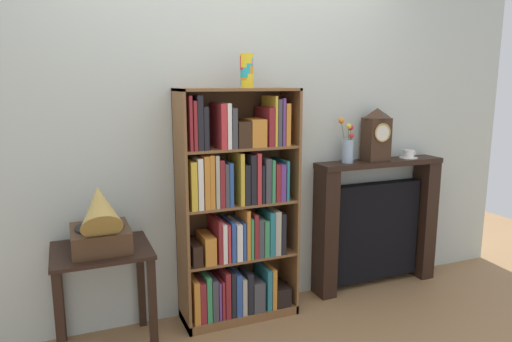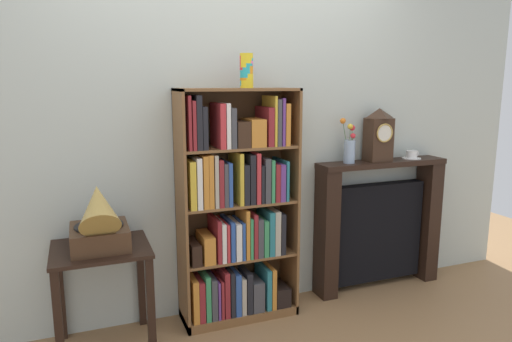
{
  "view_description": "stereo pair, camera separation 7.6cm",
  "coord_description": "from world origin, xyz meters",
  "px_view_note": "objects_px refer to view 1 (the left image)",
  "views": [
    {
      "loc": [
        -1.04,
        -2.68,
        1.59
      ],
      "look_at": [
        0.13,
        0.12,
        1.01
      ],
      "focal_mm": 32.55,
      "sensor_mm": 36.0,
      "label": 1
    },
    {
      "loc": [
        -0.97,
        -2.71,
        1.59
      ],
      "look_at": [
        0.13,
        0.12,
        1.01
      ],
      "focal_mm": 32.55,
      "sensor_mm": 36.0,
      "label": 2
    }
  ],
  "objects_px": {
    "side_table_left": "(103,273)",
    "teacup_with_saucer": "(409,155)",
    "fireplace_mantel": "(376,224)",
    "flower_vase": "(348,147)",
    "bookshelf": "(236,215)",
    "cup_stack": "(247,71)",
    "gramophone": "(100,223)",
    "mantel_clock": "(376,135)"
  },
  "relations": [
    {
      "from": "side_table_left",
      "to": "teacup_with_saucer",
      "type": "height_order",
      "value": "teacup_with_saucer"
    },
    {
      "from": "fireplace_mantel",
      "to": "flower_vase",
      "type": "distance_m",
      "value": 0.7
    },
    {
      "from": "bookshelf",
      "to": "fireplace_mantel",
      "type": "xyz_separation_m",
      "value": [
        1.2,
        0.07,
        -0.23
      ]
    },
    {
      "from": "bookshelf",
      "to": "flower_vase",
      "type": "relative_size",
      "value": 4.72
    },
    {
      "from": "cup_stack",
      "to": "teacup_with_saucer",
      "type": "relative_size",
      "value": 1.48
    },
    {
      "from": "bookshelf",
      "to": "fireplace_mantel",
      "type": "height_order",
      "value": "bookshelf"
    },
    {
      "from": "side_table_left",
      "to": "gramophone",
      "type": "distance_m",
      "value": 0.32
    },
    {
      "from": "mantel_clock",
      "to": "flower_vase",
      "type": "height_order",
      "value": "mantel_clock"
    },
    {
      "from": "cup_stack",
      "to": "fireplace_mantel",
      "type": "xyz_separation_m",
      "value": [
        1.12,
        0.09,
        -1.17
      ]
    },
    {
      "from": "fireplace_mantel",
      "to": "flower_vase",
      "type": "height_order",
      "value": "flower_vase"
    },
    {
      "from": "mantel_clock",
      "to": "teacup_with_saucer",
      "type": "height_order",
      "value": "mantel_clock"
    },
    {
      "from": "fireplace_mantel",
      "to": "bookshelf",
      "type": "bearing_deg",
      "value": -176.41
    },
    {
      "from": "cup_stack",
      "to": "gramophone",
      "type": "distance_m",
      "value": 1.28
    },
    {
      "from": "gramophone",
      "to": "flower_vase",
      "type": "height_order",
      "value": "flower_vase"
    },
    {
      "from": "mantel_clock",
      "to": "flower_vase",
      "type": "bearing_deg",
      "value": 179.71
    },
    {
      "from": "cup_stack",
      "to": "teacup_with_saucer",
      "type": "xyz_separation_m",
      "value": [
        1.39,
        0.07,
        -0.63
      ]
    },
    {
      "from": "gramophone",
      "to": "mantel_clock",
      "type": "bearing_deg",
      "value": 5.36
    },
    {
      "from": "fireplace_mantel",
      "to": "teacup_with_saucer",
      "type": "height_order",
      "value": "teacup_with_saucer"
    },
    {
      "from": "cup_stack",
      "to": "teacup_with_saucer",
      "type": "distance_m",
      "value": 1.53
    },
    {
      "from": "cup_stack",
      "to": "mantel_clock",
      "type": "xyz_separation_m",
      "value": [
        1.08,
        0.07,
        -0.46
      ]
    },
    {
      "from": "cup_stack",
      "to": "flower_vase",
      "type": "distance_m",
      "value": 0.99
    },
    {
      "from": "side_table_left",
      "to": "cup_stack",
      "type": "bearing_deg",
      "value": 4.21
    },
    {
      "from": "cup_stack",
      "to": "flower_vase",
      "type": "xyz_separation_m",
      "value": [
        0.83,
        0.07,
        -0.54
      ]
    },
    {
      "from": "fireplace_mantel",
      "to": "teacup_with_saucer",
      "type": "xyz_separation_m",
      "value": [
        0.27,
        -0.02,
        0.54
      ]
    },
    {
      "from": "gramophone",
      "to": "fireplace_mantel",
      "type": "distance_m",
      "value": 2.1
    },
    {
      "from": "flower_vase",
      "to": "teacup_with_saucer",
      "type": "height_order",
      "value": "flower_vase"
    },
    {
      "from": "cup_stack",
      "to": "mantel_clock",
      "type": "bearing_deg",
      "value": 3.79
    },
    {
      "from": "mantel_clock",
      "to": "gramophone",
      "type": "bearing_deg",
      "value": -174.64
    },
    {
      "from": "cup_stack",
      "to": "gramophone",
      "type": "bearing_deg",
      "value": -172.85
    },
    {
      "from": "cup_stack",
      "to": "gramophone",
      "type": "xyz_separation_m",
      "value": [
        -0.94,
        -0.12,
        -0.86
      ]
    },
    {
      "from": "gramophone",
      "to": "mantel_clock",
      "type": "height_order",
      "value": "mantel_clock"
    },
    {
      "from": "bookshelf",
      "to": "flower_vase",
      "type": "xyz_separation_m",
      "value": [
        0.9,
        0.06,
        0.4
      ]
    },
    {
      "from": "side_table_left",
      "to": "flower_vase",
      "type": "relative_size",
      "value": 1.95
    },
    {
      "from": "cup_stack",
      "to": "fireplace_mantel",
      "type": "height_order",
      "value": "cup_stack"
    },
    {
      "from": "fireplace_mantel",
      "to": "teacup_with_saucer",
      "type": "distance_m",
      "value": 0.61
    },
    {
      "from": "cup_stack",
      "to": "gramophone",
      "type": "height_order",
      "value": "cup_stack"
    },
    {
      "from": "gramophone",
      "to": "teacup_with_saucer",
      "type": "relative_size",
      "value": 3.15
    },
    {
      "from": "side_table_left",
      "to": "fireplace_mantel",
      "type": "xyz_separation_m",
      "value": [
        2.07,
        0.16,
        0.01
      ]
    },
    {
      "from": "bookshelf",
      "to": "cup_stack",
      "type": "distance_m",
      "value": 0.94
    },
    {
      "from": "fireplace_mantel",
      "to": "teacup_with_saucer",
      "type": "bearing_deg",
      "value": -3.55
    },
    {
      "from": "bookshelf",
      "to": "cup_stack",
      "type": "bearing_deg",
      "value": -11.95
    },
    {
      "from": "bookshelf",
      "to": "flower_vase",
      "type": "distance_m",
      "value": 0.99
    }
  ]
}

